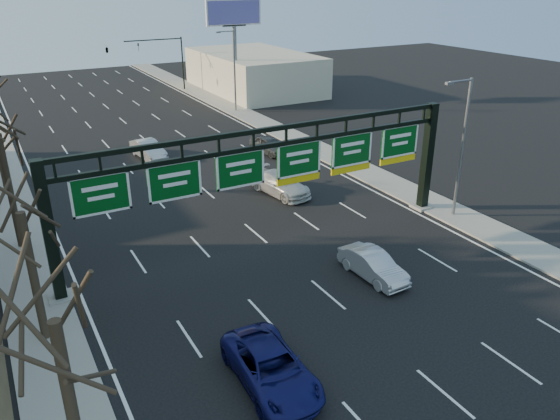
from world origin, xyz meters
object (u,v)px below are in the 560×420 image
sign_gantry (273,171)px  car_blue_suv (271,368)px  car_white_wagon (280,184)px  car_silver_sedan (373,265)px

sign_gantry → car_blue_suv: size_ratio=4.60×
sign_gantry → car_white_wagon: bearing=58.1°
car_blue_suv → car_silver_sedan: bearing=30.7°
sign_gantry → car_silver_sedan: 7.49m
car_silver_sedan → car_white_wagon: bearing=80.6°
car_blue_suv → sign_gantry: bearing=63.6°
sign_gantry → car_white_wagon: size_ratio=4.64×
car_white_wagon → car_blue_suv: bearing=-130.6°
car_silver_sedan → car_white_wagon: size_ratio=0.81×
car_blue_suv → car_silver_sedan: (8.52, 4.57, -0.04)m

